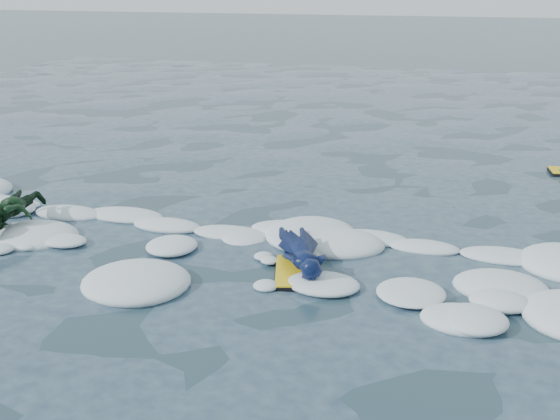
{
  "coord_description": "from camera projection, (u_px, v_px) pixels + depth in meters",
  "views": [
    {
      "loc": [
        2.78,
        -7.35,
        3.47
      ],
      "look_at": [
        0.2,
        1.6,
        0.36
      ],
      "focal_mm": 45.0,
      "sensor_mm": 36.0,
      "label": 1
    }
  ],
  "objects": [
    {
      "name": "ground",
      "position": [
        228.0,
        276.0,
        8.52
      ],
      "size": [
        120.0,
        120.0,
        0.0
      ],
      "primitive_type": "plane",
      "color": "#162B34",
      "rests_on": "ground"
    },
    {
      "name": "foam_band",
      "position": [
        255.0,
        247.0,
        9.47
      ],
      "size": [
        12.0,
        3.1,
        0.3
      ],
      "primitive_type": null,
      "color": "white",
      "rests_on": "ground"
    },
    {
      "name": "prone_woman_unit",
      "position": [
        302.0,
        254.0,
        8.69
      ],
      "size": [
        1.1,
        1.57,
        0.38
      ],
      "rotation": [
        0.0,
        0.0,
        1.82
      ],
      "color": "black",
      "rests_on": "ground"
    },
    {
      "name": "prone_child_unit",
      "position": [
        13.0,
        216.0,
        9.89
      ],
      "size": [
        0.86,
        1.38,
        0.51
      ],
      "rotation": [
        0.0,
        0.0,
        1.02
      ],
      "color": "black",
      "rests_on": "ground"
    }
  ]
}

